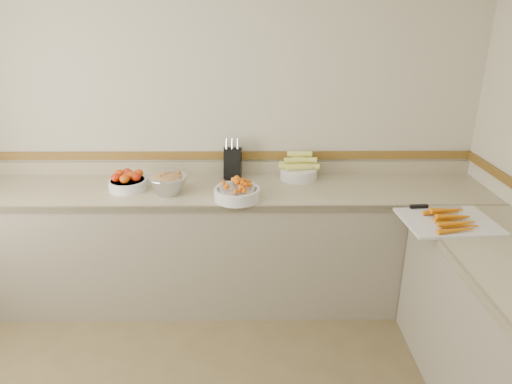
{
  "coord_description": "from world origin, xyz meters",
  "views": [
    {
      "loc": [
        0.33,
        -1.35,
        2.07
      ],
      "look_at": [
        0.35,
        1.35,
        1.0
      ],
      "focal_mm": 32.0,
      "sensor_mm": 36.0,
      "label": 1
    }
  ],
  "objects_px": {
    "knife_block": "(233,162)",
    "cutting_board": "(449,220)",
    "tomato_bowl": "(128,181)",
    "cherry_tomato_bowl": "(237,192)",
    "corn_bowl": "(299,170)",
    "rhubarb_bowl": "(168,183)"
  },
  "relations": [
    {
      "from": "knife_block",
      "to": "cutting_board",
      "type": "xyz_separation_m",
      "value": [
        1.31,
        -0.81,
        -0.1
      ]
    },
    {
      "from": "cherry_tomato_bowl",
      "to": "cutting_board",
      "type": "relative_size",
      "value": 0.56
    },
    {
      "from": "tomato_bowl",
      "to": "cutting_board",
      "type": "xyz_separation_m",
      "value": [
        2.04,
        -0.58,
        -0.04
      ]
    },
    {
      "from": "tomato_bowl",
      "to": "cherry_tomato_bowl",
      "type": "relative_size",
      "value": 0.88
    },
    {
      "from": "tomato_bowl",
      "to": "cherry_tomato_bowl",
      "type": "height_order",
      "value": "cherry_tomato_bowl"
    },
    {
      "from": "tomato_bowl",
      "to": "cutting_board",
      "type": "distance_m",
      "value": 2.12
    },
    {
      "from": "knife_block",
      "to": "tomato_bowl",
      "type": "relative_size",
      "value": 1.15
    },
    {
      "from": "cherry_tomato_bowl",
      "to": "rhubarb_bowl",
      "type": "bearing_deg",
      "value": 166.7
    },
    {
      "from": "knife_block",
      "to": "cherry_tomato_bowl",
      "type": "height_order",
      "value": "knife_block"
    },
    {
      "from": "knife_block",
      "to": "corn_bowl",
      "type": "xyz_separation_m",
      "value": [
        0.49,
        -0.02,
        -0.06
      ]
    },
    {
      "from": "corn_bowl",
      "to": "cutting_board",
      "type": "xyz_separation_m",
      "value": [
        0.82,
        -0.79,
        -0.05
      ]
    },
    {
      "from": "knife_block",
      "to": "tomato_bowl",
      "type": "distance_m",
      "value": 0.77
    },
    {
      "from": "tomato_bowl",
      "to": "cutting_board",
      "type": "relative_size",
      "value": 0.49
    },
    {
      "from": "corn_bowl",
      "to": "rhubarb_bowl",
      "type": "distance_m",
      "value": 0.97
    },
    {
      "from": "rhubarb_bowl",
      "to": "corn_bowl",
      "type": "bearing_deg",
      "value": 17.86
    },
    {
      "from": "rhubarb_bowl",
      "to": "tomato_bowl",
      "type": "bearing_deg",
      "value": 164.22
    },
    {
      "from": "cherry_tomato_bowl",
      "to": "knife_block",
      "type": "bearing_deg",
      "value": 95.86
    },
    {
      "from": "rhubarb_bowl",
      "to": "cutting_board",
      "type": "bearing_deg",
      "value": -15.85
    },
    {
      "from": "tomato_bowl",
      "to": "cutting_board",
      "type": "height_order",
      "value": "tomato_bowl"
    },
    {
      "from": "corn_bowl",
      "to": "tomato_bowl",
      "type": "bearing_deg",
      "value": -170.08
    },
    {
      "from": "cherry_tomato_bowl",
      "to": "cutting_board",
      "type": "xyz_separation_m",
      "value": [
        1.27,
        -0.38,
        -0.04
      ]
    },
    {
      "from": "tomato_bowl",
      "to": "cherry_tomato_bowl",
      "type": "bearing_deg",
      "value": -14.26
    }
  ]
}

